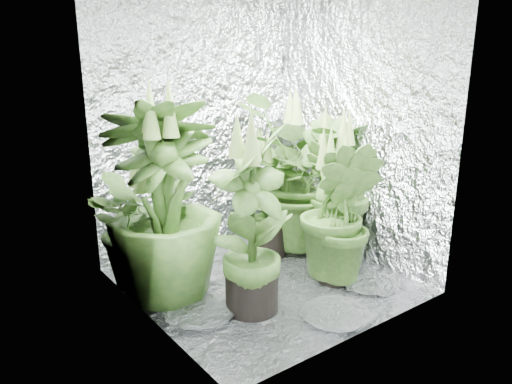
{
  "coord_description": "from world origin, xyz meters",
  "views": [
    {
      "loc": [
        -1.82,
        -2.34,
        1.47
      ],
      "look_at": [
        -0.07,
        0.0,
        0.62
      ],
      "focal_mm": 35.0,
      "sensor_mm": 36.0,
      "label": 1
    }
  ],
  "objects": [
    {
      "name": "plant_a",
      "position": [
        -0.64,
        0.41,
        0.42
      ],
      "size": [
        0.9,
        0.9,
        0.89
      ],
      "rotation": [
        0.0,
        0.0,
        0.29
      ],
      "color": "black",
      "rests_on": "ground"
    },
    {
      "name": "plant_f",
      "position": [
        -0.28,
        -0.25,
        0.54
      ],
      "size": [
        0.79,
        0.79,
        1.17
      ],
      "rotation": [
        0.0,
        0.0,
        3.8
      ],
      "color": "black",
      "rests_on": "ground"
    },
    {
      "name": "plant_c",
      "position": [
        0.64,
        0.04,
        0.5
      ],
      "size": [
        0.6,
        0.6,
        1.08
      ],
      "rotation": [
        0.0,
        0.0,
        1.69
      ],
      "color": "black",
      "rests_on": "ground"
    },
    {
      "name": "walls",
      "position": [
        0.0,
        0.0,
        1.0
      ],
      "size": [
        1.62,
        1.62,
        2.0
      ],
      "color": "white",
      "rests_on": "ground"
    },
    {
      "name": "ground",
      "position": [
        0.0,
        0.0,
        0.0
      ],
      "size": [
        1.6,
        1.6,
        0.0
      ],
      "primitive_type": "plane",
      "color": "white",
      "rests_on": "ground"
    },
    {
      "name": "plant_b",
      "position": [
        0.29,
        0.33,
        0.43
      ],
      "size": [
        0.62,
        0.62,
        0.95
      ],
      "rotation": [
        0.0,
        0.0,
        0.52
      ],
      "color": "black",
      "rests_on": "ground"
    },
    {
      "name": "circulation_fan",
      "position": [
        0.59,
        0.28,
        0.16
      ],
      "size": [
        0.17,
        0.32,
        0.37
      ],
      "rotation": [
        0.0,
        0.0,
        -0.15
      ],
      "color": "black",
      "rests_on": "ground"
    },
    {
      "name": "plant_g",
      "position": [
        0.39,
        -0.27,
        0.46
      ],
      "size": [
        0.68,
        0.68,
        1.0
      ],
      "rotation": [
        0.0,
        0.0,
        5.23
      ],
      "color": "black",
      "rests_on": "ground"
    },
    {
      "name": "plant_e",
      "position": [
        0.57,
        0.29,
        0.58
      ],
      "size": [
        1.35,
        1.35,
        1.21
      ],
      "rotation": [
        0.0,
        0.0,
        3.65
      ],
      "color": "black",
      "rests_on": "ground"
    },
    {
      "name": "plant_label",
      "position": [
        0.44,
        -0.3,
        0.3
      ],
      "size": [
        0.06,
        0.04,
        0.09
      ],
      "primitive_type": "cube",
      "rotation": [
        -0.21,
        0.0,
        0.26
      ],
      "color": "white",
      "rests_on": "plant_g"
    },
    {
      "name": "plant_d",
      "position": [
        -0.61,
        0.16,
        0.61
      ],
      "size": [
        0.82,
        0.82,
        1.3
      ],
      "rotation": [
        0.0,
        0.0,
        2.88
      ],
      "color": "black",
      "rests_on": "ground"
    }
  ]
}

